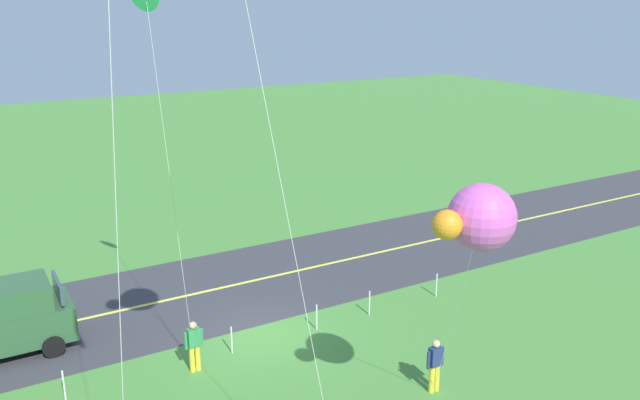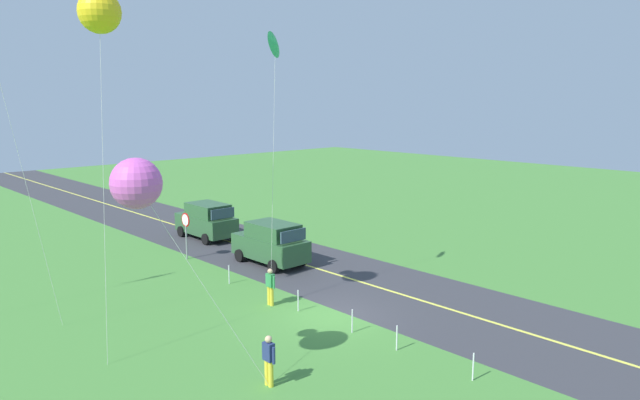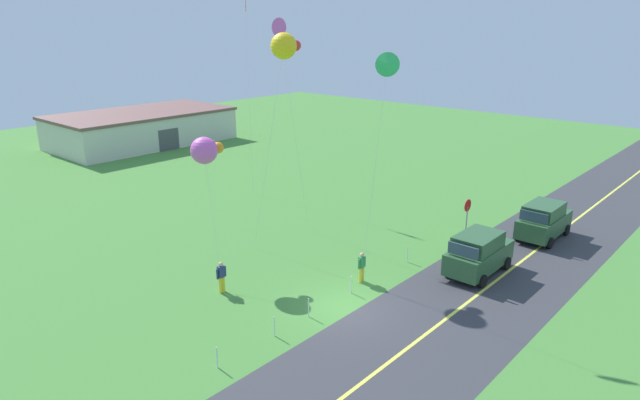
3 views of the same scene
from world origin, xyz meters
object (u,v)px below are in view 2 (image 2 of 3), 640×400
object	(u,v)px
stop_sign	(186,227)
person_adult_near	(269,359)
kite_red_low	(135,183)
kite_pink_drift	(99,12)
person_adult_companion	(270,285)
car_parked_east_near	(207,220)
car_suv_foreground	(271,243)
kite_blue_mid	(275,45)

from	to	relation	value
stop_sign	person_adult_near	xyz separation A→B (m)	(-14.21, 5.57, -0.94)
kite_red_low	kite_pink_drift	bearing A→B (deg)	-15.31
person_adult_companion	person_adult_near	bearing A→B (deg)	99.13
kite_pink_drift	person_adult_companion	bearing A→B (deg)	-99.01
person_adult_near	stop_sign	bearing A→B (deg)	-96.51
person_adult_companion	kite_red_low	xyz separation A→B (m)	(-3.64, 7.46, 5.46)
car_parked_east_near	kite_red_low	xyz separation A→B (m)	(-15.74, 12.05, 5.17)
car_suv_foreground	car_parked_east_near	xyz separation A→B (m)	(7.26, -0.67, 0.00)
car_parked_east_near	kite_red_low	bearing A→B (deg)	142.56
kite_red_low	kite_pink_drift	xyz separation A→B (m)	(4.62, -1.27, 5.06)
kite_pink_drift	car_parked_east_near	bearing A→B (deg)	-44.13
car_suv_foreground	car_parked_east_near	bearing A→B (deg)	-5.29
car_suv_foreground	kite_pink_drift	bearing A→B (deg)	110.90
kite_red_low	kite_pink_drift	distance (m)	6.97
stop_sign	person_adult_companion	size ratio (longest dim) A/B	1.60
car_parked_east_near	person_adult_near	xyz separation A→B (m)	(-17.53, 8.97, -0.29)
kite_blue_mid	stop_sign	bearing A→B (deg)	-2.67
person_adult_near	kite_red_low	distance (m)	6.52
person_adult_near	kite_pink_drift	xyz separation A→B (m)	(6.41, 1.82, 10.52)
car_suv_foreground	kite_pink_drift	xyz separation A→B (m)	(-3.86, 10.12, 10.23)
person_adult_near	kite_red_low	xyz separation A→B (m)	(1.79, 3.08, 5.46)
car_suv_foreground	kite_pink_drift	distance (m)	14.90
car_suv_foreground	kite_blue_mid	distance (m)	11.00
stop_sign	car_parked_east_near	bearing A→B (deg)	-45.69
stop_sign	person_adult_near	world-z (taller)	stop_sign
car_suv_foreground	stop_sign	distance (m)	4.83
car_parked_east_near	person_adult_near	world-z (taller)	car_parked_east_near
car_suv_foreground	person_adult_near	world-z (taller)	car_suv_foreground
kite_red_low	kite_blue_mid	bearing A→B (deg)	-63.70
kite_blue_mid	kite_pink_drift	xyz separation A→B (m)	(0.54, 7.00, 0.64)
kite_blue_mid	car_suv_foreground	bearing A→B (deg)	-35.33
kite_pink_drift	person_adult_near	bearing A→B (deg)	-164.18
car_parked_east_near	kite_red_low	world-z (taller)	kite_red_low
person_adult_companion	kite_pink_drift	xyz separation A→B (m)	(0.98, 6.20, 10.52)
car_suv_foreground	stop_sign	size ratio (longest dim) A/B	1.72
stop_sign	person_adult_companion	bearing A→B (deg)	172.31
car_parked_east_near	stop_sign	bearing A→B (deg)	134.31
person_adult_near	kite_red_low	size ratio (longest dim) A/B	0.23
stop_sign	person_adult_companion	xyz separation A→B (m)	(-8.78, 1.19, -0.94)
car_parked_east_near	person_adult_near	distance (m)	19.69
car_suv_foreground	stop_sign	xyz separation A→B (m)	(3.94, 2.73, 0.65)
kite_red_low	car_parked_east_near	bearing A→B (deg)	-37.44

